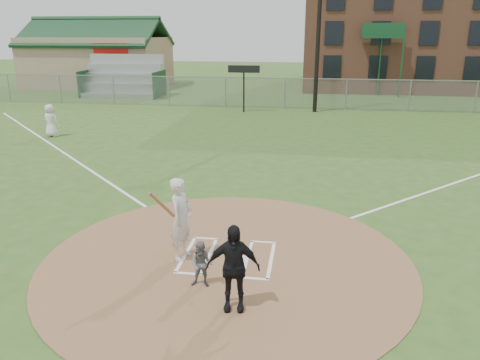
# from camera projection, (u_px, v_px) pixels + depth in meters

# --- Properties ---
(ground) EXTENTS (140.00, 140.00, 0.00)m
(ground) POSITION_uv_depth(u_px,v_px,m) (227.00, 261.00, 10.66)
(ground) COLOR #31541D
(ground) RESTS_ON ground
(dirt_circle) EXTENTS (8.40, 8.40, 0.02)m
(dirt_circle) POSITION_uv_depth(u_px,v_px,m) (227.00, 260.00, 10.66)
(dirt_circle) COLOR olive
(dirt_circle) RESTS_ON ground
(home_plate) EXTENTS (0.43, 0.43, 0.03)m
(home_plate) POSITION_uv_depth(u_px,v_px,m) (238.00, 260.00, 10.63)
(home_plate) COLOR silver
(home_plate) RESTS_ON dirt_circle
(foul_line_third) EXTENTS (17.04, 17.04, 0.01)m
(foul_line_third) POSITION_uv_depth(u_px,v_px,m) (60.00, 150.00, 20.41)
(foul_line_third) COLOR white
(foul_line_third) RESTS_ON ground
(catcher) EXTENTS (0.48, 0.37, 0.97)m
(catcher) POSITION_uv_depth(u_px,v_px,m) (202.00, 264.00, 9.43)
(catcher) COLOR slate
(catcher) RESTS_ON dirt_circle
(umpire) EXTENTS (1.03, 0.52, 1.69)m
(umpire) POSITION_uv_depth(u_px,v_px,m) (233.00, 268.00, 8.56)
(umpire) COLOR black
(umpire) RESTS_ON dirt_circle
(ondeck_player) EXTENTS (0.83, 0.60, 1.58)m
(ondeck_player) POSITION_uv_depth(u_px,v_px,m) (51.00, 121.00, 22.90)
(ondeck_player) COLOR silver
(ondeck_player) RESTS_ON ground
(batters_boxes) EXTENTS (2.08, 1.88, 0.01)m
(batters_boxes) POSITION_uv_depth(u_px,v_px,m) (228.00, 257.00, 10.80)
(batters_boxes) COLOR white
(batters_boxes) RESTS_ON dirt_circle
(batter_at_plate) EXTENTS (0.83, 1.02, 1.91)m
(batter_at_plate) POSITION_uv_depth(u_px,v_px,m) (181.00, 219.00, 10.48)
(batter_at_plate) COLOR silver
(batter_at_plate) RESTS_ON dirt_circle
(outfield_fence) EXTENTS (56.08, 0.08, 2.03)m
(outfield_fence) POSITION_uv_depth(u_px,v_px,m) (285.00, 93.00, 31.07)
(outfield_fence) COLOR slate
(outfield_fence) RESTS_ON ground
(bleachers) EXTENTS (6.08, 3.20, 3.20)m
(bleachers) POSITION_uv_depth(u_px,v_px,m) (122.00, 76.00, 36.69)
(bleachers) COLOR #B7BABF
(bleachers) RESTS_ON ground
(clubhouse) EXTENTS (12.20, 8.71, 6.23)m
(clubhouse) POSITION_uv_depth(u_px,v_px,m) (99.00, 60.00, 43.55)
(clubhouse) COLOR tan
(clubhouse) RESTS_ON ground
(brick_warehouse) EXTENTS (30.00, 17.17, 15.00)m
(brick_warehouse) POSITION_uv_depth(u_px,v_px,m) (476.00, 1.00, 41.84)
(brick_warehouse) COLOR #945840
(brick_warehouse) RESTS_ON ground
(light_pole) EXTENTS (1.20, 0.30, 12.22)m
(light_pole) POSITION_uv_depth(u_px,v_px,m) (320.00, 2.00, 28.13)
(light_pole) COLOR black
(light_pole) RESTS_ON ground
(scoreboard_sign) EXTENTS (2.00, 0.10, 2.93)m
(scoreboard_sign) POSITION_uv_depth(u_px,v_px,m) (244.00, 74.00, 29.31)
(scoreboard_sign) COLOR black
(scoreboard_sign) RESTS_ON ground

